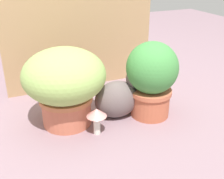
# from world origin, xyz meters

# --- Properties ---
(ground_plane) EXTENTS (6.00, 6.00, 0.00)m
(ground_plane) POSITION_xyz_m (0.00, 0.00, 0.00)
(ground_plane) COLOR gray
(cardboard_backdrop) EXTENTS (1.05, 0.03, 0.70)m
(cardboard_backdrop) POSITION_xyz_m (0.11, 0.51, 0.35)
(cardboard_backdrop) COLOR tan
(cardboard_backdrop) RESTS_ON ground
(grass_planter) EXTENTS (0.44, 0.44, 0.43)m
(grass_planter) POSITION_xyz_m (-0.12, 0.05, 0.25)
(grass_planter) COLOR #C2664C
(grass_planter) RESTS_ON ground
(leafy_planter) EXTENTS (0.29, 0.29, 0.44)m
(leafy_planter) POSITION_xyz_m (0.35, -0.06, 0.24)
(leafy_planter) COLOR #BB5D40
(leafy_planter) RESTS_ON ground
(cat) EXTENTS (0.38, 0.19, 0.32)m
(cat) POSITION_xyz_m (0.18, -0.00, 0.12)
(cat) COLOR #655756
(cat) RESTS_ON ground
(mushroom_ornament_pink) EXTENTS (0.11, 0.11, 0.15)m
(mushroom_ornament_pink) POSITION_xyz_m (-0.01, -0.12, 0.11)
(mushroom_ornament_pink) COLOR silver
(mushroom_ornament_pink) RESTS_ON ground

